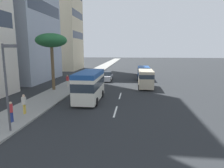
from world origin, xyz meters
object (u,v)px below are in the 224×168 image
at_px(minibus_second, 89,85).
at_px(street_lamp, 7,77).
at_px(pedestrian_mid_block, 67,80).
at_px(pedestrian_by_tree, 24,103).
at_px(pedestrian_near_lamp, 11,111).
at_px(palm_tree, 51,41).
at_px(car_fifth, 143,72).
at_px(van_fourth, 146,78).
at_px(van_lead, 143,72).
at_px(car_third, 107,76).

relative_size(minibus_second, street_lamp, 1.08).
xyz_separation_m(pedestrian_mid_block, pedestrian_by_tree, (-12.36, -0.50, -0.01)).
distance_m(pedestrian_near_lamp, pedestrian_by_tree, 1.90).
distance_m(minibus_second, palm_tree, 9.05).
relative_size(car_fifth, street_lamp, 0.82).
relative_size(van_fourth, pedestrian_near_lamp, 3.03).
bearing_deg(van_lead, pedestrian_mid_block, 127.45).
relative_size(car_fifth, pedestrian_by_tree, 2.80).
height_order(car_third, pedestrian_mid_block, pedestrian_mid_block).
height_order(car_fifth, pedestrian_mid_block, pedestrian_mid_block).
bearing_deg(van_lead, palm_tree, 131.60).
bearing_deg(street_lamp, palm_tree, 11.46).
bearing_deg(pedestrian_by_tree, pedestrian_mid_block, -91.74).
relative_size(van_lead, car_third, 1.12).
bearing_deg(palm_tree, car_fifth, -36.26).
relative_size(pedestrian_near_lamp, street_lamp, 0.27).
bearing_deg(car_fifth, pedestrian_mid_block, 142.20).
height_order(pedestrian_mid_block, pedestrian_by_tree, pedestrian_mid_block).
xyz_separation_m(pedestrian_near_lamp, palm_tree, (11.87, 1.72, 5.56)).
xyz_separation_m(van_lead, pedestrian_mid_block, (-8.72, 11.39, -0.29)).
xyz_separation_m(palm_tree, street_lamp, (-13.40, -2.72, -2.79)).
relative_size(car_third, palm_tree, 0.57).
xyz_separation_m(car_third, palm_tree, (-9.10, 5.97, 5.77)).
relative_size(minibus_second, pedestrian_near_lamp, 3.95).
height_order(car_third, street_lamp, street_lamp).
xyz_separation_m(car_third, pedestrian_near_lamp, (-20.97, 4.26, 0.21)).
distance_m(van_lead, minibus_second, 17.10).
bearing_deg(pedestrian_mid_block, minibus_second, -32.16).
bearing_deg(pedestrian_near_lamp, car_fifth, 133.46).
bearing_deg(pedestrian_by_tree, van_fourth, -133.52).
height_order(minibus_second, car_third, minibus_second).
bearing_deg(minibus_second, car_third, -179.74).
height_order(van_fourth, pedestrian_near_lamp, van_fourth).
height_order(car_third, car_fifth, car_third).
height_order(van_fourth, street_lamp, street_lamp).
xyz_separation_m(minibus_second, pedestrian_near_lamp, (-7.16, 4.32, -0.74)).
bearing_deg(van_lead, pedestrian_near_lamp, 154.84).
distance_m(car_third, van_fourth, 8.80).
bearing_deg(pedestrian_mid_block, street_lamp, -61.09).
distance_m(pedestrian_by_tree, street_lamp, 4.50).
bearing_deg(minibus_second, pedestrian_by_tree, -39.98).
relative_size(palm_tree, street_lamp, 1.30).
distance_m(pedestrian_near_lamp, pedestrian_mid_block, 14.27).
bearing_deg(car_fifth, palm_tree, 143.74).
xyz_separation_m(pedestrian_near_lamp, street_lamp, (-1.53, -1.00, 2.77)).
relative_size(minibus_second, pedestrian_by_tree, 3.69).
xyz_separation_m(car_third, pedestrian_by_tree, (-19.08, 4.35, 0.28)).
height_order(minibus_second, street_lamp, street_lamp).
xyz_separation_m(van_fourth, palm_tree, (-3.20, 12.47, 5.09)).
bearing_deg(van_fourth, pedestrian_near_lamp, 144.50).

